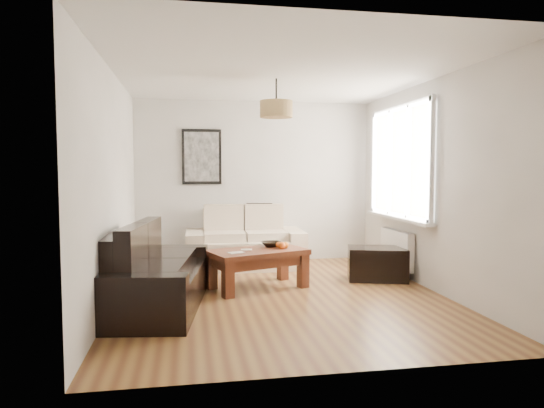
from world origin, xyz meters
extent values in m
plane|color=brown|center=(0.00, 0.00, 0.00)|extent=(4.50, 4.50, 0.00)
cube|color=white|center=(1.82, 0.80, 0.38)|extent=(0.10, 0.90, 0.52)
cylinder|color=tan|center=(0.00, 0.30, 2.23)|extent=(0.40, 0.40, 0.20)
cube|color=black|center=(1.45, 0.59, 0.22)|extent=(0.88, 0.69, 0.44)
cube|color=black|center=(-0.60, 2.00, 0.74)|extent=(0.39, 0.17, 0.38)
cube|color=black|center=(0.04, 2.00, 0.76)|extent=(0.43, 0.21, 0.41)
imported|color=black|center=(-0.01, 0.62, 0.52)|extent=(0.27, 0.27, 0.07)
sphere|color=#D95612|center=(0.09, 0.42, 0.53)|extent=(0.11, 0.11, 0.09)
sphere|color=orange|center=(0.15, 0.45, 0.53)|extent=(0.09, 0.09, 0.08)
sphere|color=orange|center=(0.07, 0.50, 0.53)|extent=(0.09, 0.09, 0.07)
cube|color=beige|center=(-0.51, 0.22, 0.49)|extent=(0.22, 0.19, 0.01)
camera|label=1|loc=(-1.08, -5.57, 1.49)|focal=32.01mm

